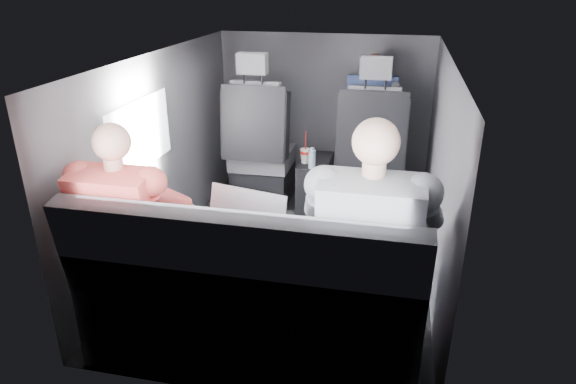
% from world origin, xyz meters
% --- Properties ---
extents(floor, '(2.60, 2.60, 0.00)m').
position_xyz_m(floor, '(0.00, 0.00, 0.00)').
color(floor, black).
rests_on(floor, ground).
extents(ceiling, '(2.60, 2.60, 0.00)m').
position_xyz_m(ceiling, '(0.00, 0.00, 1.35)').
color(ceiling, '#B2B2AD').
rests_on(ceiling, panel_back).
extents(panel_left, '(0.02, 2.60, 1.35)m').
position_xyz_m(panel_left, '(-0.90, 0.00, 0.68)').
color(panel_left, '#56565B').
rests_on(panel_left, floor).
extents(panel_right, '(0.02, 2.60, 1.35)m').
position_xyz_m(panel_right, '(0.90, 0.00, 0.68)').
color(panel_right, '#56565B').
rests_on(panel_right, floor).
extents(panel_front, '(1.80, 0.02, 1.35)m').
position_xyz_m(panel_front, '(0.00, 1.30, 0.68)').
color(panel_front, '#56565B').
rests_on(panel_front, floor).
extents(panel_back, '(1.80, 0.02, 1.35)m').
position_xyz_m(panel_back, '(0.00, -1.30, 0.68)').
color(panel_back, '#56565B').
rests_on(panel_back, floor).
extents(side_window, '(0.02, 0.75, 0.42)m').
position_xyz_m(side_window, '(-0.88, -0.30, 0.90)').
color(side_window, white).
rests_on(side_window, panel_left).
extents(seatbelt, '(0.35, 0.11, 0.59)m').
position_xyz_m(seatbelt, '(0.45, 0.67, 0.80)').
color(seatbelt, black).
rests_on(seatbelt, front_seat_right).
extents(front_seat_left, '(0.52, 0.58, 1.26)m').
position_xyz_m(front_seat_left, '(-0.45, 0.84, 0.40)').
color(front_seat_left, black).
rests_on(front_seat_left, floor).
extents(front_seat_right, '(0.52, 0.58, 1.26)m').
position_xyz_m(front_seat_right, '(0.45, 0.84, 0.40)').
color(front_seat_right, black).
rests_on(front_seat_right, floor).
extents(center_console, '(0.24, 0.48, 0.41)m').
position_xyz_m(center_console, '(0.00, 0.88, 0.20)').
color(center_console, black).
rests_on(center_console, floor).
extents(rear_bench, '(1.60, 0.57, 0.92)m').
position_xyz_m(rear_bench, '(0.00, -1.06, 0.31)').
color(rear_bench, slate).
rests_on(rear_bench, floor).
extents(soda_cup, '(0.09, 0.09, 0.27)m').
position_xyz_m(soda_cup, '(-0.06, 0.77, 0.47)').
color(soda_cup, white).
rests_on(soda_cup, center_console).
extents(water_bottle, '(0.06, 0.06, 0.16)m').
position_xyz_m(water_bottle, '(0.00, 0.68, 0.48)').
color(water_bottle, '#A9C6E5').
rests_on(water_bottle, center_console).
extents(laptop_white, '(0.31, 0.29, 0.23)m').
position_xyz_m(laptop_white, '(-0.57, -0.82, 0.63)').
color(laptop_white, silver).
rests_on(laptop_white, passenger_rear_left).
extents(laptop_silver, '(0.45, 0.44, 0.28)m').
position_xyz_m(laptop_silver, '(-0.04, -0.81, 0.64)').
color(laptop_silver, '#B0AFB4').
rests_on(laptop_silver, rear_bench).
extents(laptop_black, '(0.36, 0.33, 0.24)m').
position_xyz_m(laptop_black, '(0.57, -0.77, 0.63)').
color(laptop_black, black).
rests_on(laptop_black, passenger_rear_right).
extents(passenger_rear_left, '(0.49, 0.61, 1.20)m').
position_xyz_m(passenger_rear_left, '(-0.60, -0.97, 0.62)').
color(passenger_rear_left, '#2D2E32').
rests_on(passenger_rear_left, rear_bench).
extents(passenger_rear_right, '(0.54, 0.65, 1.28)m').
position_xyz_m(passenger_rear_right, '(0.55, -0.97, 0.65)').
color(passenger_rear_right, navy).
rests_on(passenger_rear_right, rear_bench).
extents(passenger_front_right, '(0.40, 0.40, 0.80)m').
position_xyz_m(passenger_front_right, '(0.41, 1.10, 0.75)').
color(passenger_front_right, navy).
rests_on(passenger_front_right, front_seat_right).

